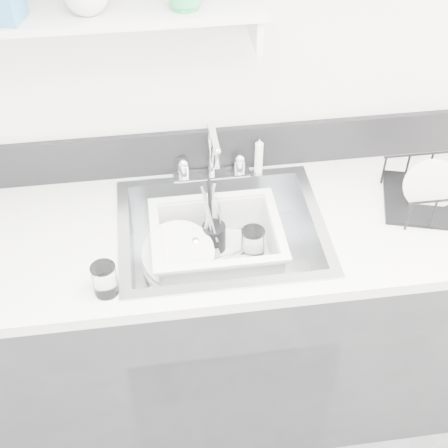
{
  "coord_description": "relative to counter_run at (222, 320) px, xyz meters",
  "views": [
    {
      "loc": [
        -0.19,
        -0.21,
        2.25
      ],
      "look_at": [
        0.0,
        1.14,
        0.98
      ],
      "focal_mm": 50.0,
      "sensor_mm": 36.0,
      "label": 1
    }
  ],
  "objects": [
    {
      "name": "plate_stack",
      "position": [
        -0.13,
        -0.0,
        0.34
      ],
      "size": [
        0.28,
        0.27,
        0.11
      ],
      "rotation": [
        0.0,
        0.0,
        -0.3
      ],
      "color": "white",
      "rests_on": "wash_tub"
    },
    {
      "name": "room_shell",
      "position": [
        0.0,
        -0.8,
        1.22
      ],
      "size": [
        3.5,
        3.0,
        2.6
      ],
      "color": "silver",
      "rests_on": "ground"
    },
    {
      "name": "dish_rack",
      "position": [
        0.71,
        0.02,
        0.52
      ],
      "size": [
        0.41,
        0.35,
        0.12
      ],
      "primitive_type": null,
      "rotation": [
        0.0,
        0.0,
        -0.29
      ],
      "color": "black",
      "rests_on": "counter_run"
    },
    {
      "name": "utensil_cup",
      "position": [
        -0.02,
        0.07,
        0.36
      ],
      "size": [
        0.08,
        0.08,
        0.26
      ],
      "rotation": [
        0.0,
        0.0,
        0.16
      ],
      "color": "black",
      "rests_on": "wash_tub"
    },
    {
      "name": "counter_run",
      "position": [
        0.0,
        0.0,
        0.0
      ],
      "size": [
        3.2,
        0.62,
        0.92
      ],
      "color": "#28282B",
      "rests_on": "ground"
    },
    {
      "name": "wall_shelf",
      "position": [
        -0.35,
        0.23,
        1.05
      ],
      "size": [
        1.0,
        0.16,
        0.12
      ],
      "color": "silver",
      "rests_on": "room_shell"
    },
    {
      "name": "tumbler_in_tub",
      "position": [
        0.1,
        0.01,
        0.36
      ],
      "size": [
        0.09,
        0.09,
        0.11
      ],
      "primitive_type": "cylinder",
      "rotation": [
        0.0,
        0.0,
        -0.11
      ],
      "color": "white",
      "rests_on": "wash_tub"
    },
    {
      "name": "bowl_small",
      "position": [
        0.07,
        -0.08,
        0.33
      ],
      "size": [
        0.13,
        0.13,
        0.04
      ],
      "primitive_type": "imported",
      "rotation": [
        0.0,
        0.0,
        0.08
      ],
      "color": "white",
      "rests_on": "wash_tub"
    },
    {
      "name": "ladle",
      "position": [
        -0.05,
        -0.02,
        0.34
      ],
      "size": [
        0.2,
        0.27,
        0.07
      ],
      "primitive_type": null,
      "rotation": [
        0.0,
        0.0,
        -1.06
      ],
      "color": "silver",
      "rests_on": "wash_tub"
    },
    {
      "name": "faucet",
      "position": [
        0.0,
        0.25,
        0.52
      ],
      "size": [
        0.26,
        0.18,
        0.23
      ],
      "color": "silver",
      "rests_on": "counter_run"
    },
    {
      "name": "wash_tub",
      "position": [
        -0.02,
        0.01,
        0.37
      ],
      "size": [
        0.49,
        0.43,
        0.16
      ],
      "primitive_type": null,
      "rotation": [
        0.0,
        0.0,
        -0.27
      ],
      "color": "white",
      "rests_on": "sink"
    },
    {
      "name": "side_sprayer",
      "position": [
        0.16,
        0.25,
        0.53
      ],
      "size": [
        0.03,
        0.03,
        0.14
      ],
      "primitive_type": "cylinder",
      "color": "white",
      "rests_on": "counter_run"
    },
    {
      "name": "tumbler_counter",
      "position": [
        -0.35,
        -0.22,
        0.51
      ],
      "size": [
        0.09,
        0.09,
        0.1
      ],
      "primitive_type": "cylinder",
      "rotation": [
        0.0,
        0.0,
        -0.38
      ],
      "color": "white",
      "rests_on": "counter_run"
    },
    {
      "name": "sink",
      "position": [
        0.0,
        0.0,
        0.37
      ],
      "size": [
        0.64,
        0.52,
        0.2
      ],
      "primitive_type": null,
      "color": "silver",
      "rests_on": "counter_run"
    },
    {
      "name": "backsplash",
      "position": [
        0.0,
        0.3,
        0.54
      ],
      "size": [
        3.2,
        0.02,
        0.16
      ],
      "primitive_type": "cube",
      "color": "black",
      "rests_on": "counter_run"
    }
  ]
}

